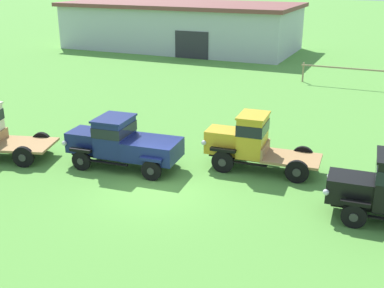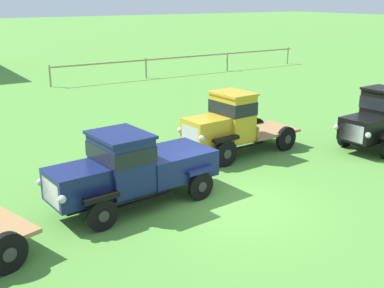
# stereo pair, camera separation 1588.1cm
# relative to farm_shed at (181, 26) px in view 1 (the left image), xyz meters

# --- Properties ---
(ground_plane) EXTENTS (240.00, 240.00, 0.00)m
(ground_plane) POSITION_rel_farm_shed_xyz_m (13.09, -30.30, -2.25)
(ground_plane) COLOR #518E38
(farm_shed) EXTENTS (22.96, 10.62, 4.47)m
(farm_shed) POSITION_rel_farm_shed_xyz_m (0.00, 0.00, 0.00)
(farm_shed) COLOR #B2B7BC
(farm_shed) RESTS_ON ground
(vintage_truck_second_in_line) EXTENTS (4.85, 2.31, 2.06)m
(vintage_truck_second_in_line) POSITION_rel_farm_shed_xyz_m (10.99, -28.97, -1.19)
(vintage_truck_second_in_line) COLOR black
(vintage_truck_second_in_line) RESTS_ON ground
(vintage_truck_midrow_center) EXTENTS (4.71, 2.05, 2.27)m
(vintage_truck_midrow_center) POSITION_rel_farm_shed_xyz_m (15.68, -27.04, -1.09)
(vintage_truck_midrow_center) COLOR black
(vintage_truck_midrow_center) RESTS_ON ground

